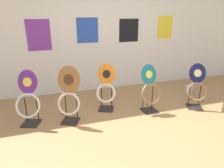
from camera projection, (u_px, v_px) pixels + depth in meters
name	position (u px, v px, depth m)	size (l,w,h in m)	color
ground_plane	(156.00, 144.00, 2.82)	(14.00, 14.00, 0.00)	#A37547
wall_back	(108.00, 34.00, 4.53)	(8.00, 0.07, 2.60)	silver
toilet_seat_display_navy_moon	(197.00, 87.00, 3.81)	(0.43, 0.41, 0.85)	black
toilet_seat_display_orange_sun	(106.00, 88.00, 3.74)	(0.44, 0.42, 0.87)	black
toilet_seat_display_woodgrain	(69.00, 97.00, 3.28)	(0.44, 0.37, 0.96)	black
toilet_seat_display_teal_sax	(150.00, 90.00, 3.66)	(0.39, 0.32, 0.87)	black
toilet_seat_display_purple_note	(28.00, 101.00, 3.22)	(0.44, 0.37, 0.90)	black
paint_can	(189.00, 89.00, 4.65)	(0.19, 0.19, 0.16)	silver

